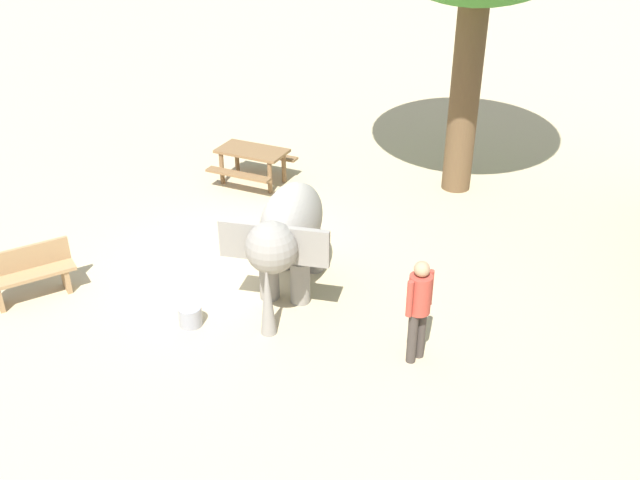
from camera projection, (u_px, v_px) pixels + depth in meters
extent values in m
plane|color=tan|center=(237.00, 264.00, 12.37)|extent=(60.00, 60.00, 0.00)
cylinder|color=gray|center=(300.00, 282.00, 11.17)|extent=(0.32, 0.32, 0.74)
cylinder|color=gray|center=(269.00, 278.00, 11.27)|extent=(0.32, 0.32, 0.74)
cylinder|color=gray|center=(315.00, 251.00, 12.04)|extent=(0.32, 0.32, 0.74)
cylinder|color=gray|center=(286.00, 248.00, 12.14)|extent=(0.32, 0.32, 0.74)
ellipsoid|color=gray|center=(292.00, 221.00, 11.26)|extent=(1.88, 1.00, 1.11)
sphere|color=gray|center=(272.00, 247.00, 10.22)|extent=(0.79, 0.79, 0.79)
cone|color=gray|center=(268.00, 298.00, 10.30)|extent=(0.25, 0.25, 1.25)
cube|color=gray|center=(308.00, 247.00, 10.22)|extent=(0.12, 0.65, 0.59)
cube|color=gray|center=(240.00, 240.00, 10.42)|extent=(0.12, 0.65, 0.59)
cylinder|color=#3F3833|center=(412.00, 338.00, 9.81)|extent=(0.14, 0.14, 0.82)
cylinder|color=#3F3833|center=(421.00, 333.00, 9.92)|extent=(0.14, 0.14, 0.82)
cylinder|color=#B23F33|center=(420.00, 294.00, 9.52)|extent=(0.32, 0.32, 0.58)
sphere|color=tan|center=(422.00, 269.00, 9.33)|extent=(0.22, 0.22, 0.22)
cylinder|color=#B23F33|center=(410.00, 299.00, 9.39)|extent=(0.09, 0.09, 0.55)
cylinder|color=#B23F33|center=(430.00, 288.00, 9.64)|extent=(0.09, 0.09, 0.55)
cylinder|color=brown|center=(465.00, 92.00, 14.19)|extent=(0.61, 0.61, 4.29)
cube|color=#9E7A51|center=(30.00, 275.00, 11.21)|extent=(1.29, 1.26, 0.06)
cube|color=#9E7A51|center=(25.00, 258.00, 11.23)|extent=(1.05, 1.01, 0.40)
cube|color=#9E7A51|center=(66.00, 278.00, 11.57)|extent=(0.31, 0.32, 0.42)
cube|color=brown|center=(252.00, 151.00, 15.10)|extent=(1.06, 1.62, 0.06)
cylinder|color=brown|center=(284.00, 167.00, 15.32)|extent=(0.10, 0.10, 0.72)
cylinder|color=brown|center=(270.00, 178.00, 14.81)|extent=(0.10, 0.10, 0.72)
cylinder|color=brown|center=(237.00, 158.00, 15.76)|extent=(0.10, 0.10, 0.72)
cylinder|color=brown|center=(222.00, 168.00, 15.25)|extent=(0.10, 0.10, 0.72)
cube|color=brown|center=(266.00, 155.00, 15.74)|extent=(0.51, 1.52, 0.05)
cube|color=brown|center=(238.00, 174.00, 14.75)|extent=(0.51, 1.52, 0.05)
cylinder|color=gray|center=(190.00, 316.00, 10.71)|extent=(0.36, 0.36, 0.32)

